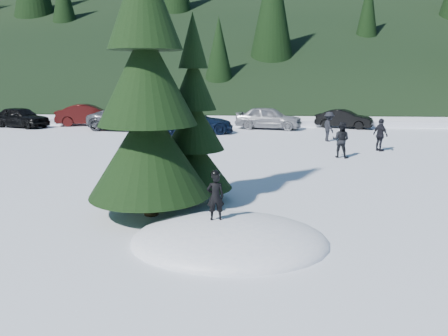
# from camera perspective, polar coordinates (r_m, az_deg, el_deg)

# --- Properties ---
(ground) EXTENTS (200.00, 200.00, 0.00)m
(ground) POSITION_cam_1_polar(r_m,az_deg,el_deg) (9.96, 0.72, -9.62)
(ground) COLOR white
(ground) RESTS_ON ground
(snow_mound) EXTENTS (4.48, 3.52, 0.96)m
(snow_mound) POSITION_cam_1_polar(r_m,az_deg,el_deg) (9.96, 0.72, -9.62)
(snow_mound) COLOR white
(snow_mound) RESTS_ON ground
(forest_hillside) EXTENTS (200.00, 60.00, 25.00)m
(forest_hillside) POSITION_cam_1_polar(r_m,az_deg,el_deg) (63.85, 3.55, 20.08)
(forest_hillside) COLOR black
(forest_hillside) RESTS_ON ground
(spruce_tall) EXTENTS (3.20, 3.20, 8.60)m
(spruce_tall) POSITION_cam_1_polar(r_m,az_deg,el_deg) (11.37, -10.05, 10.09)
(spruce_tall) COLOR #2F1F0F
(spruce_tall) RESTS_ON ground
(spruce_short) EXTENTS (2.20, 2.20, 5.37)m
(spruce_short) POSITION_cam_1_polar(r_m,az_deg,el_deg) (12.65, -3.92, 4.90)
(spruce_short) COLOR #2F1F0F
(spruce_short) RESTS_ON ground
(child_skier) EXTENTS (0.43, 0.32, 1.07)m
(child_skier) POSITION_cam_1_polar(r_m,az_deg,el_deg) (9.77, -1.13, -3.76)
(child_skier) COLOR black
(child_skier) RESTS_ON snow_mound
(adult_0) EXTENTS (0.96, 0.88, 1.60)m
(adult_0) POSITION_cam_1_polar(r_m,az_deg,el_deg) (20.30, 15.02, 3.56)
(adult_0) COLOR black
(adult_0) RESTS_ON ground
(adult_1) EXTENTS (0.76, 1.01, 1.60)m
(adult_1) POSITION_cam_1_polar(r_m,az_deg,el_deg) (22.60, 19.76, 4.09)
(adult_1) COLOR black
(adult_1) RESTS_ON ground
(adult_2) EXTENTS (0.81, 1.17, 1.65)m
(adult_2) POSITION_cam_1_polar(r_m,az_deg,el_deg) (25.14, 13.53, 5.28)
(adult_2) COLOR black
(adult_2) RESTS_ON ground
(car_0) EXTENTS (4.58, 3.10, 1.45)m
(car_0) POSITION_cam_1_polar(r_m,az_deg,el_deg) (34.15, -24.99, 6.05)
(car_0) COLOR black
(car_0) RESTS_ON ground
(car_1) EXTENTS (4.89, 2.73, 1.53)m
(car_1) POSITION_cam_1_polar(r_m,az_deg,el_deg) (33.74, -17.23, 6.64)
(car_1) COLOR #350A09
(car_1) RESTS_ON ground
(car_2) EXTENTS (5.80, 3.42, 1.51)m
(car_2) POSITION_cam_1_polar(r_m,az_deg,el_deg) (30.12, -12.26, 6.29)
(car_2) COLOR #53555B
(car_2) RESTS_ON ground
(car_3) EXTENTS (5.47, 3.12, 1.49)m
(car_3) POSITION_cam_1_polar(r_m,az_deg,el_deg) (27.72, -4.14, 6.03)
(car_3) COLOR black
(car_3) RESTS_ON ground
(car_4) EXTENTS (4.81, 2.80, 1.54)m
(car_4) POSITION_cam_1_polar(r_m,az_deg,el_deg) (30.22, 5.86, 6.55)
(car_4) COLOR gray
(car_4) RESTS_ON ground
(car_5) EXTENTS (4.09, 2.65, 1.27)m
(car_5) POSITION_cam_1_polar(r_m,az_deg,el_deg) (31.74, 15.42, 6.21)
(car_5) COLOR black
(car_5) RESTS_ON ground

